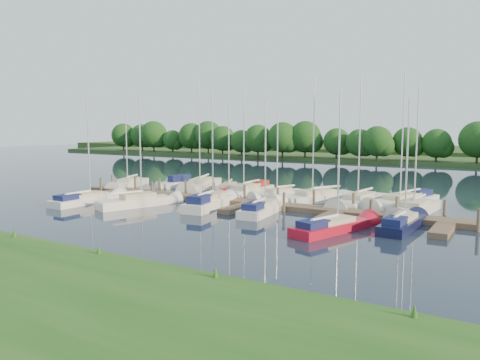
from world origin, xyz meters
The scene contains 22 objects.
ground centered at (0.00, 0.00, 0.00)m, with size 260.00×260.00×0.00m, color black.
dock centered at (0.00, 7.31, 0.20)m, with size 40.00×6.00×0.40m.
mooring_pilings centered at (0.00, 8.43, 0.60)m, with size 38.24×2.84×2.00m.
far_shore centered at (0.00, 75.00, 0.30)m, with size 180.00×30.00×0.60m, color #223C17.
distant_hill centered at (0.00, 100.00, 0.70)m, with size 220.00×40.00×1.40m, color #3A5826.
treeline centered at (0.56, 62.40, 4.05)m, with size 146.56×9.56×8.30m.
sailboat_n_0 centered at (-18.69, 11.46, 0.27)m, with size 4.26×8.10×10.36m.
motorboat centered at (-13.87, 14.60, 0.35)m, with size 2.78×5.28×1.71m.
sailboat_n_2 centered at (-10.82, 14.83, 0.27)m, with size 5.00×10.00×12.61m.
sailboat_n_3 centered at (-6.09, 13.46, 0.27)m, with size 4.49×7.36×9.67m.
sailboat_n_4 centered at (-3.66, 12.86, 0.33)m, with size 2.27×8.89×11.34m.
sailboat_n_5 centered at (-0.08, 13.12, 0.27)m, with size 3.51×6.60×8.55m.
sailboat_n_6 centered at (3.92, 12.56, 0.28)m, with size 5.91×9.01×11.91m.
sailboat_n_7 centered at (8.11, 12.58, 0.28)m, with size 3.03×9.17×11.54m.
sailboat_n_8 centered at (11.39, 14.68, 0.32)m, with size 4.74×9.52×12.00m.
sailboat_n_9 centered at (13.11, 11.10, 0.28)m, with size 2.75×8.57×10.84m.
sailboat_s_0 centered at (-13.75, 1.20, 0.31)m, with size 2.01×8.00×10.11m.
sailboat_s_1 centered at (-8.49, 2.37, 0.28)m, with size 3.97×7.71×10.03m.
sailboat_s_2 centered at (-2.60, 5.02, 0.35)m, with size 2.93×8.16×10.50m.
sailboat_s_3 centered at (2.53, 5.09, 0.32)m, with size 2.42×7.46×9.49m.
sailboat_s_4 centered at (9.72, 1.74, 0.30)m, with size 3.80×7.70×9.73m.
sailboat_s_5 centered at (13.50, 4.99, 0.32)m, with size 2.07×7.25×9.26m.
Camera 1 is at (20.28, -27.81, 7.05)m, focal length 35.00 mm.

